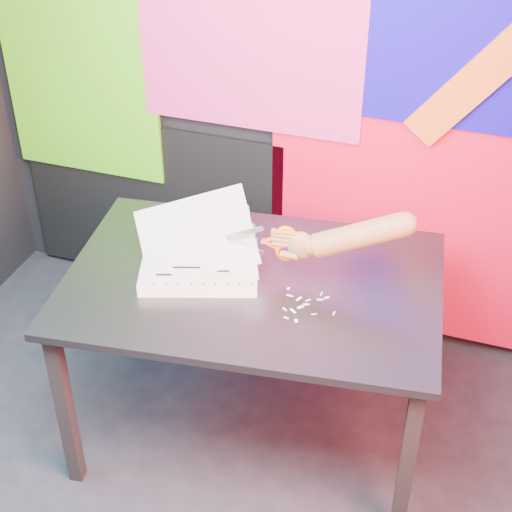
% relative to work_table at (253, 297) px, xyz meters
% --- Properties ---
extents(room, '(3.01, 3.01, 2.71)m').
position_rel_work_table_xyz_m(room, '(-0.03, -0.69, 0.68)').
color(room, black).
rests_on(room, ground).
extents(backdrop, '(2.88, 0.05, 2.08)m').
position_rel_work_table_xyz_m(backdrop, '(0.03, 0.78, 0.28)').
color(backdrop, red).
rests_on(backdrop, ground).
extents(work_table, '(1.42, 1.04, 0.75)m').
position_rel_work_table_xyz_m(work_table, '(0.00, 0.00, 0.00)').
color(work_table, '#282828').
rests_on(work_table, ground).
extents(printout_stack, '(0.51, 0.42, 0.31)m').
position_rel_work_table_xyz_m(printout_stack, '(-0.19, -0.02, 0.11)').
color(printout_stack, silver).
rests_on(printout_stack, work_table).
extents(scissors, '(0.25, 0.04, 0.14)m').
position_rel_work_table_xyz_m(scissors, '(0.09, 0.05, 0.22)').
color(scissors, silver).
rests_on(scissors, printout_stack).
extents(hand_forearm, '(0.47, 0.13, 0.23)m').
position_rel_work_table_xyz_m(hand_forearm, '(0.32, 0.08, 0.28)').
color(hand_forearm, '#975D30').
rests_on(hand_forearm, work_table).
extents(paper_clippings, '(0.19, 0.19, 0.00)m').
position_rel_work_table_xyz_m(paper_clippings, '(0.21, -0.08, 0.08)').
color(paper_clippings, silver).
rests_on(paper_clippings, work_table).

